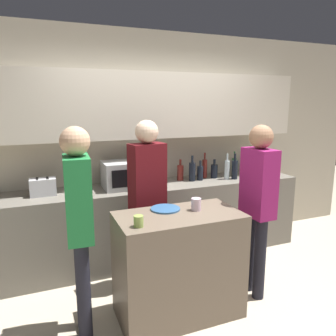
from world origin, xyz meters
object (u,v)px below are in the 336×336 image
(potted_plant, at_px, (251,161))
(person_center, at_px, (79,216))
(bottle_3, at_px, (205,168))
(bottle_5, at_px, (227,169))
(bottle_4, at_px, (214,171))
(bottle_6, at_px, (235,169))
(bottle_2, at_px, (200,173))
(bottle_1, at_px, (192,171))
(person_right, at_px, (258,197))
(cup_0, at_px, (196,204))
(plate_on_island, at_px, (165,209))
(person_left, at_px, (147,190))
(cup_1, at_px, (139,221))
(toaster, at_px, (43,187))
(bottle_0, at_px, (180,172))
(bottle_7, at_px, (234,166))
(microwave, at_px, (126,174))

(potted_plant, relative_size, person_center, 0.23)
(bottle_3, distance_m, bottle_5, 0.28)
(bottle_4, bearing_deg, bottle_6, -35.60)
(bottle_2, distance_m, bottle_3, 0.14)
(bottle_1, height_order, person_right, person_right)
(bottle_5, relative_size, cup_0, 3.02)
(bottle_3, xyz_separation_m, bottle_5, (0.23, -0.17, -0.00))
(bottle_4, height_order, cup_0, bottle_4)
(bottle_4, xyz_separation_m, person_right, (-0.20, -1.17, -0.01))
(potted_plant, distance_m, person_right, 1.35)
(bottle_1, distance_m, plate_on_island, 1.24)
(plate_on_island, height_order, person_left, person_left)
(cup_1, bearing_deg, cup_0, 17.77)
(toaster, relative_size, bottle_0, 1.00)
(bottle_3, xyz_separation_m, person_left, (-1.00, -0.68, -0.02))
(bottle_7, bearing_deg, person_left, -154.69)
(bottle_6, bearing_deg, bottle_4, 144.40)
(plate_on_island, bearing_deg, microwave, 95.26)
(bottle_0, xyz_separation_m, plate_on_island, (-0.63, -1.08, -0.06))
(microwave, bearing_deg, toaster, 179.90)
(bottle_4, xyz_separation_m, bottle_7, (0.33, 0.04, 0.03))
(bottle_2, height_order, bottle_6, bottle_6)
(bottle_7, bearing_deg, bottle_0, 179.49)
(bottle_3, distance_m, bottle_7, 0.44)
(potted_plant, relative_size, bottle_7, 1.24)
(cup_0, bearing_deg, person_center, 178.88)
(toaster, bearing_deg, person_left, -32.01)
(bottle_2, distance_m, person_center, 1.93)
(bottle_3, distance_m, person_center, 2.08)
(bottle_1, xyz_separation_m, person_right, (0.14, -1.12, -0.04))
(microwave, relative_size, cup_1, 5.90)
(toaster, distance_m, bottle_7, 2.39)
(cup_1, distance_m, person_left, 0.76)
(potted_plant, xyz_separation_m, person_left, (-1.64, -0.59, -0.09))
(bottle_6, distance_m, person_right, 1.10)
(bottle_5, distance_m, plate_on_island, 1.50)
(person_right, bearing_deg, bottle_6, -22.93)
(microwave, height_order, toaster, microwave)
(bottle_7, distance_m, cup_1, 2.22)
(toaster, xyz_separation_m, person_center, (0.24, -1.09, 0.01))
(bottle_7, relative_size, plate_on_island, 1.23)
(person_right, bearing_deg, toaster, 57.85)
(microwave, bearing_deg, bottle_3, 4.93)
(cup_0, height_order, person_left, person_left)
(microwave, bearing_deg, cup_0, -73.11)
(bottle_1, height_order, person_center, person_center)
(bottle_4, distance_m, person_left, 1.28)
(bottle_5, distance_m, person_center, 2.19)
(toaster, relative_size, cup_0, 2.41)
(bottle_2, bearing_deg, plate_on_island, -130.80)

